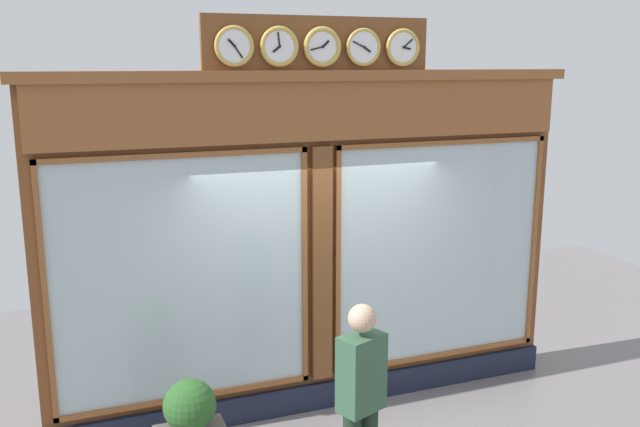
% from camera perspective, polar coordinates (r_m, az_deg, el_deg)
% --- Properties ---
extents(shop_facade, '(5.42, 0.42, 3.90)m').
position_cam_1_polar(shop_facade, '(6.88, -0.37, -2.33)').
color(shop_facade, brown).
rests_on(shop_facade, ground_plane).
extents(pedestrian, '(0.42, 0.34, 1.69)m').
position_cam_1_polar(pedestrian, '(5.59, 3.41, -14.86)').
color(pedestrian, '#1C2F21').
rests_on(pedestrian, ground_plane).
extents(planter_shrub, '(0.42, 0.42, 0.42)m').
position_cam_1_polar(planter_shrub, '(5.75, -10.72, -15.32)').
color(planter_shrub, '#285623').
rests_on(planter_shrub, planter_box).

